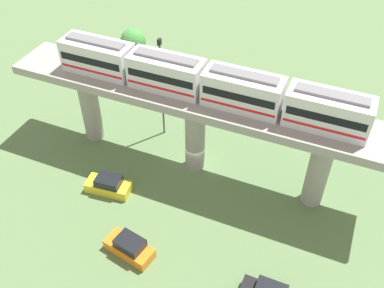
# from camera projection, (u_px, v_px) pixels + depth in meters

# --- Properties ---
(ground_plane) EXTENTS (120.00, 120.00, 0.00)m
(ground_plane) POSITION_uv_depth(u_px,v_px,m) (195.00, 165.00, 44.11)
(ground_plane) COLOR #5B7A4C
(viaduct) EXTENTS (5.20, 35.80, 8.70)m
(viaduct) POSITION_uv_depth(u_px,v_px,m) (195.00, 113.00, 39.62)
(viaduct) COLOR #999691
(viaduct) RESTS_ON ground
(train) EXTENTS (2.64, 27.45, 3.24)m
(train) POSITION_uv_depth(u_px,v_px,m) (204.00, 82.00, 37.04)
(train) COLOR silver
(train) RESTS_ON viaduct
(parked_car_orange) EXTENTS (2.55, 4.46, 1.76)m
(parked_car_orange) POSITION_uv_depth(u_px,v_px,m) (129.00, 247.00, 35.97)
(parked_car_orange) COLOR orange
(parked_car_orange) RESTS_ON ground
(parked_car_yellow) EXTENTS (2.25, 4.37, 1.76)m
(parked_car_yellow) POSITION_uv_depth(u_px,v_px,m) (108.00, 185.00, 41.10)
(parked_car_yellow) COLOR yellow
(parked_car_yellow) RESTS_ON ground
(tree_near_viaduct) EXTENTS (3.23, 3.23, 5.18)m
(tree_near_viaduct) POSITION_uv_depth(u_px,v_px,m) (133.00, 41.00, 55.72)
(tree_near_viaduct) COLOR brown
(tree_near_viaduct) RESTS_ON ground
(signal_post) EXTENTS (0.44, 0.28, 11.30)m
(signal_post) POSITION_uv_depth(u_px,v_px,m) (162.00, 85.00, 43.76)
(signal_post) COLOR #4C4C51
(signal_post) RESTS_ON ground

